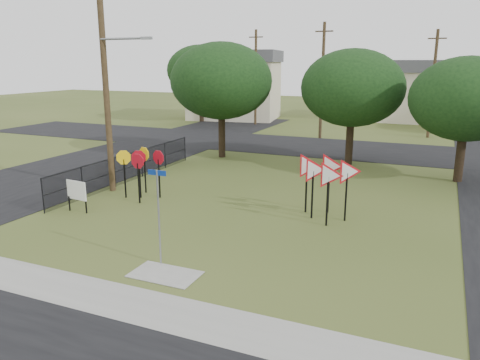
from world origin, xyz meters
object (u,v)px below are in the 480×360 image
street_name_sign (159,211)px  stop_sign_cluster (141,162)px  yield_sign_cluster (325,173)px  info_board (76,191)px

street_name_sign → stop_sign_cluster: street_name_sign is taller
street_name_sign → stop_sign_cluster: bearing=129.1°
street_name_sign → yield_sign_cluster: (3.52, 6.31, 0.15)m
info_board → street_name_sign: bearing=-26.8°
yield_sign_cluster → info_board: yield_sign_cluster is taller
street_name_sign → yield_sign_cluster: size_ratio=1.10×
yield_sign_cluster → info_board: size_ratio=2.03×
stop_sign_cluster → street_name_sign: bearing=-50.9°
stop_sign_cluster → yield_sign_cluster: yield_sign_cluster is taller
street_name_sign → info_board: size_ratio=2.23×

